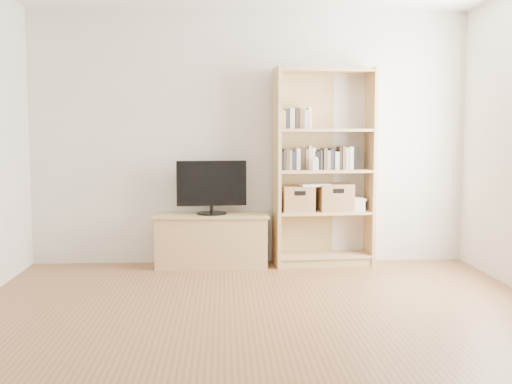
{
  "coord_description": "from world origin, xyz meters",
  "views": [
    {
      "loc": [
        -0.28,
        -4.14,
        1.39
      ],
      "look_at": [
        0.03,
        1.9,
        0.8
      ],
      "focal_mm": 45.0,
      "sensor_mm": 36.0,
      "label": 1
    }
  ],
  "objects": [
    {
      "name": "basket_left",
      "position": [
        0.48,
        2.29,
        0.69
      ],
      "size": [
        0.33,
        0.28,
        0.26
      ],
      "primitive_type": "cube",
      "rotation": [
        0.0,
        0.0,
        0.06
      ],
      "color": "olive",
      "rests_on": "bookshelf"
    },
    {
      "name": "bookshelf",
      "position": [
        0.74,
        2.32,
        1.0
      ],
      "size": [
        1.03,
        0.44,
        2.01
      ],
      "primitive_type": "cube",
      "rotation": [
        0.0,
        0.0,
        0.09
      ],
      "color": "tan",
      "rests_on": "floor"
    },
    {
      "name": "magazine_stack",
      "position": [
        1.09,
        2.35,
        0.61
      ],
      "size": [
        0.21,
        0.27,
        0.11
      ],
      "primitive_type": "cube",
      "rotation": [
        0.0,
        0.0,
        -0.16
      ],
      "color": "beige",
      "rests_on": "bookshelf"
    },
    {
      "name": "basket_right",
      "position": [
        0.87,
        2.33,
        0.7
      ],
      "size": [
        0.35,
        0.3,
        0.28
      ],
      "primitive_type": "cube",
      "rotation": [
        0.0,
        0.0,
        0.07
      ],
      "color": "olive",
      "rests_on": "bookshelf"
    },
    {
      "name": "tv_stand",
      "position": [
        -0.4,
        2.29,
        0.26
      ],
      "size": [
        1.12,
        0.45,
        0.51
      ],
      "primitive_type": "cube",
      "rotation": [
        0.0,
        0.0,
        -0.03
      ],
      "color": "tan",
      "rests_on": "floor"
    },
    {
      "name": "floor",
      "position": [
        0.0,
        0.0,
        0.0
      ],
      "size": [
        4.5,
        5.0,
        0.01
      ],
      "primitive_type": "cube",
      "color": "brown",
      "rests_on": "ground"
    },
    {
      "name": "books_row_upper",
      "position": [
        0.52,
        2.32,
        1.49
      ],
      "size": [
        0.36,
        0.15,
        0.19
      ],
      "primitive_type": "cube",
      "rotation": [
        0.0,
        0.0,
        0.06
      ],
      "color": "black",
      "rests_on": "bookshelf"
    },
    {
      "name": "books_row_mid",
      "position": [
        0.74,
        2.34,
        1.09
      ],
      "size": [
        0.82,
        0.23,
        0.22
      ],
      "primitive_type": "cube",
      "rotation": [
        0.0,
        0.0,
        0.09
      ],
      "color": "black",
      "rests_on": "bookshelf"
    },
    {
      "name": "television",
      "position": [
        -0.4,
        2.29,
        0.81
      ],
      "size": [
        0.7,
        0.12,
        0.55
      ],
      "primitive_type": "cube",
      "rotation": [
        0.0,
        0.0,
        0.09
      ],
      "color": "black",
      "rests_on": "tv_stand"
    },
    {
      "name": "laptop",
      "position": [
        0.64,
        2.29,
        0.83
      ],
      "size": [
        0.34,
        0.27,
        0.02
      ],
      "primitive_type": "cube",
      "rotation": [
        0.0,
        0.0,
        0.22
      ],
      "color": "silver",
      "rests_on": "basket_left"
    },
    {
      "name": "back_wall",
      "position": [
        0.0,
        2.5,
        1.3
      ],
      "size": [
        4.5,
        0.02,
        2.6
      ],
      "primitive_type": "cube",
      "color": "beige",
      "rests_on": "floor"
    },
    {
      "name": "front_wall",
      "position": [
        0.0,
        -2.5,
        1.3
      ],
      "size": [
        4.5,
        0.02,
        2.6
      ],
      "primitive_type": "cube",
      "color": "beige",
      "rests_on": "floor"
    },
    {
      "name": "baby_monitor",
      "position": [
        0.64,
        2.2,
        1.04
      ],
      "size": [
        0.06,
        0.04,
        0.11
      ],
      "primitive_type": "cube",
      "rotation": [
        0.0,
        0.0,
        -0.12
      ],
      "color": "white",
      "rests_on": "bookshelf"
    }
  ]
}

